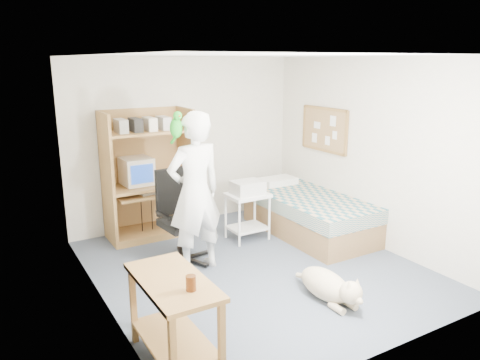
{
  "coord_description": "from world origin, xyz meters",
  "views": [
    {
      "loc": [
        -2.82,
        -4.43,
        2.45
      ],
      "look_at": [
        -0.05,
        0.28,
        1.05
      ],
      "focal_mm": 35.0,
      "sensor_mm": 36.0,
      "label": 1
    }
  ],
  "objects_px": {
    "office_chair": "(181,229)",
    "printer_cart": "(247,209)",
    "bed": "(308,214)",
    "person": "(195,193)",
    "dog": "(329,286)",
    "computer_hutch": "(148,179)",
    "side_desk": "(174,308)"
  },
  "relations": [
    {
      "from": "office_chair",
      "to": "printer_cart",
      "type": "height_order",
      "value": "office_chair"
    },
    {
      "from": "bed",
      "to": "person",
      "type": "xyz_separation_m",
      "value": [
        -1.92,
        -0.26,
        0.66
      ]
    },
    {
      "from": "office_chair",
      "to": "dog",
      "type": "xyz_separation_m",
      "value": [
        0.91,
        -1.72,
        -0.24
      ]
    },
    {
      "from": "computer_hutch",
      "to": "office_chair",
      "type": "bearing_deg",
      "value": -88.58
    },
    {
      "from": "dog",
      "to": "computer_hutch",
      "type": "bearing_deg",
      "value": 107.95
    },
    {
      "from": "dog",
      "to": "printer_cart",
      "type": "xyz_separation_m",
      "value": [
        0.17,
        1.92,
        0.27
      ]
    },
    {
      "from": "office_chair",
      "to": "person",
      "type": "height_order",
      "value": "person"
    },
    {
      "from": "person",
      "to": "printer_cart",
      "type": "distance_m",
      "value": 1.26
    },
    {
      "from": "bed",
      "to": "office_chair",
      "type": "height_order",
      "value": "office_chair"
    },
    {
      "from": "computer_hutch",
      "to": "printer_cart",
      "type": "distance_m",
      "value": 1.46
    },
    {
      "from": "side_desk",
      "to": "dog",
      "type": "xyz_separation_m",
      "value": [
        1.79,
        0.14,
        -0.33
      ]
    },
    {
      "from": "computer_hutch",
      "to": "printer_cart",
      "type": "height_order",
      "value": "computer_hutch"
    },
    {
      "from": "computer_hutch",
      "to": "person",
      "type": "bearing_deg",
      "value": -86.58
    },
    {
      "from": "printer_cart",
      "to": "computer_hutch",
      "type": "bearing_deg",
      "value": 141.59
    },
    {
      "from": "office_chair",
      "to": "dog",
      "type": "bearing_deg",
      "value": -67.66
    },
    {
      "from": "computer_hutch",
      "to": "office_chair",
      "type": "relative_size",
      "value": 1.57
    },
    {
      "from": "office_chair",
      "to": "printer_cart",
      "type": "relative_size",
      "value": 1.73
    },
    {
      "from": "computer_hutch",
      "to": "printer_cart",
      "type": "relative_size",
      "value": 2.71
    },
    {
      "from": "office_chair",
      "to": "printer_cart",
      "type": "xyz_separation_m",
      "value": [
        1.09,
        0.2,
        0.03
      ]
    },
    {
      "from": "printer_cart",
      "to": "person",
      "type": "bearing_deg",
      "value": -154.11
    },
    {
      "from": "dog",
      "to": "person",
      "type": "bearing_deg",
      "value": 120.63
    },
    {
      "from": "side_desk",
      "to": "person",
      "type": "relative_size",
      "value": 0.52
    },
    {
      "from": "dog",
      "to": "office_chair",
      "type": "bearing_deg",
      "value": 117.27
    },
    {
      "from": "bed",
      "to": "office_chair",
      "type": "distance_m",
      "value": 1.98
    },
    {
      "from": "side_desk",
      "to": "computer_hutch",
      "type": "bearing_deg",
      "value": 73.86
    },
    {
      "from": "bed",
      "to": "person",
      "type": "bearing_deg",
      "value": -172.3
    },
    {
      "from": "bed",
      "to": "person",
      "type": "height_order",
      "value": "person"
    },
    {
      "from": "dog",
      "to": "side_desk",
      "type": "bearing_deg",
      "value": -176.06
    },
    {
      "from": "dog",
      "to": "printer_cart",
      "type": "bearing_deg",
      "value": 84.16
    },
    {
      "from": "side_desk",
      "to": "bed",
      "type": "bearing_deg",
      "value": 32.5
    },
    {
      "from": "bed",
      "to": "printer_cart",
      "type": "xyz_separation_m",
      "value": [
        -0.88,
        0.25,
        0.15
      ]
    },
    {
      "from": "bed",
      "to": "printer_cart",
      "type": "relative_size",
      "value": 3.05
    }
  ]
}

